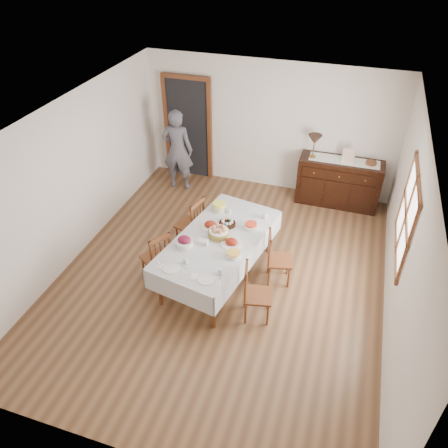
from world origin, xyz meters
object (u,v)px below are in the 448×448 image
(chair_right_near, at_px, (254,292))
(table_lamp, at_px, (315,140))
(chair_left_far, at_px, (192,223))
(chair_right_far, at_px, (276,258))
(chair_left_near, at_px, (157,257))
(dining_table, at_px, (218,243))
(person, at_px, (177,148))
(sideboard, at_px, (338,182))

(chair_right_near, relative_size, table_lamp, 2.00)
(chair_left_far, bearing_deg, chair_right_far, 89.52)
(chair_right_near, bearing_deg, table_lamp, -16.37)
(chair_right_near, height_order, chair_right_far, chair_right_near)
(chair_right_near, distance_m, table_lamp, 3.47)
(chair_left_near, xyz_separation_m, table_lamp, (1.86, 3.08, 0.83))
(dining_table, distance_m, table_lamp, 2.96)
(person, distance_m, table_lamp, 2.69)
(person, bearing_deg, chair_right_near, 121.75)
(dining_table, xyz_separation_m, chair_left_near, (-0.87, -0.36, -0.21))
(chair_right_far, relative_size, person, 0.50)
(chair_left_far, height_order, person, person)
(dining_table, xyz_separation_m, person, (-1.65, 2.38, 0.23))
(dining_table, xyz_separation_m, chair_left_far, (-0.68, 0.61, -0.20))
(chair_left_far, bearing_deg, person, -136.58)
(chair_right_far, distance_m, table_lamp, 2.67)
(table_lamp, bearing_deg, chair_right_near, -94.24)
(person, bearing_deg, dining_table, 118.17)
(sideboard, bearing_deg, chair_left_near, -127.76)
(table_lamp, bearing_deg, dining_table, -110.01)
(chair_left_near, relative_size, chair_right_near, 1.01)
(chair_left_near, relative_size, chair_right_far, 1.03)
(chair_left_near, bearing_deg, dining_table, 145.87)
(dining_table, bearing_deg, table_lamp, 80.90)
(chair_left_far, distance_m, sideboard, 3.09)
(dining_table, distance_m, chair_right_far, 0.92)
(chair_right_far, bearing_deg, dining_table, 88.39)
(chair_right_far, height_order, sideboard, sideboard)
(dining_table, distance_m, person, 2.91)
(chair_left_near, distance_m, chair_right_near, 1.63)
(chair_right_near, bearing_deg, dining_table, 36.86)
(dining_table, bearing_deg, sideboard, 71.59)
(chair_left_far, relative_size, chair_right_near, 1.04)
(chair_right_near, bearing_deg, chair_left_near, 68.02)
(dining_table, relative_size, person, 1.33)
(sideboard, bearing_deg, chair_left_far, -135.98)
(chair_left_far, bearing_deg, chair_left_near, 3.35)
(chair_left_near, height_order, chair_right_near, chair_left_near)
(sideboard, bearing_deg, chair_right_near, -103.35)
(sideboard, bearing_deg, dining_table, -119.33)
(chair_right_near, xyz_separation_m, sideboard, (0.81, 3.40, 0.01))
(chair_left_near, relative_size, table_lamp, 2.02)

